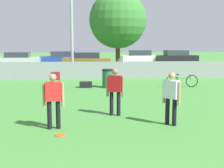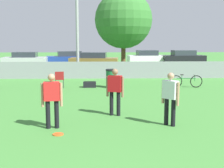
# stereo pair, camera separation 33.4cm
# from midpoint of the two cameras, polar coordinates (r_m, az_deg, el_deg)

# --- Properties ---
(fence_backline) EXTENTS (19.01, 0.07, 1.21)m
(fence_backline) POSITION_cam_midpoint_polar(r_m,az_deg,el_deg) (20.27, -3.47, 2.55)
(fence_backline) COLOR gray
(fence_backline) RESTS_ON ground_plane
(tree_near_pole) EXTENTS (4.09, 4.09, 5.96)m
(tree_near_pole) POSITION_cam_midpoint_polar(r_m,az_deg,el_deg) (22.63, 0.65, 11.65)
(tree_near_pole) COLOR brown
(tree_near_pole) RESTS_ON ground_plane
(player_defender_red) EXTENTS (0.60, 0.27, 1.57)m
(player_defender_red) POSITION_cam_midpoint_polar(r_m,az_deg,el_deg) (8.93, -11.73, -2.42)
(player_defender_red) COLOR black
(player_defender_red) RESTS_ON ground_plane
(player_receiver_white) EXTENTS (0.46, 0.47, 1.57)m
(player_receiver_white) POSITION_cam_midpoint_polar(r_m,az_deg,el_deg) (9.28, 9.78, -1.98)
(player_receiver_white) COLOR black
(player_receiver_white) RESTS_ON ground_plane
(player_thrower_red) EXTENTS (0.57, 0.35, 1.57)m
(player_thrower_red) POSITION_cam_midpoint_polar(r_m,az_deg,el_deg) (10.30, -0.37, -0.86)
(player_thrower_red) COLOR black
(player_thrower_red) RESTS_ON ground_plane
(frisbee_disc) EXTENTS (0.30, 0.30, 0.03)m
(frisbee_disc) POSITION_cam_midpoint_polar(r_m,az_deg,el_deg) (8.51, -10.52, -9.12)
(frisbee_disc) COLOR #E5591E
(frisbee_disc) RESTS_ON ground_plane
(folding_chair_sideline) EXTENTS (0.52, 0.52, 0.87)m
(folding_chair_sideline) POSITION_cam_midpoint_polar(r_m,az_deg,el_deg) (16.50, -10.87, 1.01)
(folding_chair_sideline) COLOR #333338
(folding_chair_sideline) RESTS_ON ground_plane
(bicycle_sideline) EXTENTS (1.72, 0.44, 0.70)m
(bicycle_sideline) POSITION_cam_midpoint_polar(r_m,az_deg,el_deg) (16.95, 12.11, 0.57)
(bicycle_sideline) COLOR black
(bicycle_sideline) RESTS_ON ground_plane
(trash_bin) EXTENTS (0.59, 0.59, 0.98)m
(trash_bin) POSITION_cam_midpoint_polar(r_m,az_deg,el_deg) (16.38, -1.39, 1.03)
(trash_bin) COLOR #1E6638
(trash_bin) RESTS_ON ground_plane
(gear_bag_sideline) EXTENTS (0.66, 0.37, 0.32)m
(gear_bag_sideline) POSITION_cam_midpoint_polar(r_m,az_deg,el_deg) (16.56, -5.38, -0.12)
(gear_bag_sideline) COLOR black
(gear_bag_sideline) RESTS_ON ground_plane
(parked_car_silver) EXTENTS (4.23, 2.01, 1.36)m
(parked_car_silver) POSITION_cam_midpoint_polar(r_m,az_deg,el_deg) (30.69, -17.14, 4.32)
(parked_car_silver) COLOR black
(parked_car_silver) RESTS_ON ground_plane
(parked_car_blue) EXTENTS (4.74, 2.58, 1.37)m
(parked_car_blue) POSITION_cam_midpoint_polar(r_m,az_deg,el_deg) (31.64, -9.36, 4.68)
(parked_car_blue) COLOR black
(parked_car_blue) RESTS_ON ground_plane
(parked_car_tan) EXTENTS (4.52, 2.13, 1.38)m
(parked_car_tan) POSITION_cam_midpoint_polar(r_m,az_deg,el_deg) (28.43, -4.87, 4.38)
(parked_car_tan) COLOR black
(parked_car_tan) RESTS_ON ground_plane
(parked_car_white) EXTENTS (4.05, 2.16, 1.44)m
(parked_car_white) POSITION_cam_midpoint_polar(r_m,az_deg,el_deg) (32.53, 4.84, 4.88)
(parked_car_white) COLOR black
(parked_car_white) RESTS_ON ground_plane
(parked_car_dark) EXTENTS (4.45, 2.03, 1.44)m
(parked_car_dark) POSITION_cam_midpoint_polar(r_m,az_deg,el_deg) (32.93, 11.33, 4.82)
(parked_car_dark) COLOR black
(parked_car_dark) RESTS_ON ground_plane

